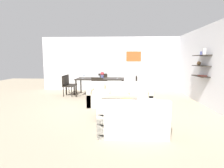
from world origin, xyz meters
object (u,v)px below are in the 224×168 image
at_px(wine_glass_head, 101,75).
at_px(loveseat_white, 132,119).
at_px(dining_chair_right_near, 134,85).
at_px(decorative_bowl, 126,100).
at_px(wine_glass_right_near, 117,76).
at_px(wine_glass_left_near, 83,76).
at_px(centerpiece_vase, 102,75).
at_px(sofa_beige, 119,97).
at_px(wine_glass_foot, 99,77).
at_px(wine_glass_left_far, 84,75).
at_px(dining_chair_left_near, 67,84).
at_px(dining_table, 100,80).
at_px(candle_jar, 130,101).
at_px(coffee_table, 123,109).
at_px(dining_chair_left_far, 70,83).
at_px(dining_chair_head, 103,81).
at_px(dining_chair_foot, 98,87).

bearing_deg(wine_glass_head, loveseat_white, -75.66).
bearing_deg(dining_chair_right_near, loveseat_white, -93.87).
bearing_deg(wine_glass_head, decorative_bowl, -72.28).
bearing_deg(wine_glass_right_near, loveseat_white, -83.89).
bearing_deg(wine_glass_left_near, centerpiece_vase, 10.52).
distance_m(sofa_beige, centerpiece_vase, 2.04).
height_order(loveseat_white, wine_glass_right_near, wine_glass_right_near).
xyz_separation_m(wine_glass_foot, wine_glass_left_far, (-0.75, 0.58, 0.01)).
height_order(dining_chair_left_near, wine_glass_head, wine_glass_head).
relative_size(dining_table, dining_chair_left_near, 2.35).
xyz_separation_m(candle_jar, wine_glass_head, (-1.17, 3.38, 0.45)).
height_order(loveseat_white, centerpiece_vase, centerpiece_vase).
xyz_separation_m(wine_glass_head, wine_glass_left_near, (-0.75, -0.58, -0.00)).
height_order(wine_glass_foot, wine_glass_left_near, wine_glass_left_near).
relative_size(coffee_table, decorative_bowl, 3.58).
relative_size(loveseat_white, dining_table, 0.68).
height_order(wine_glass_head, wine_glass_left_far, wine_glass_left_far).
bearing_deg(candle_jar, decorative_bowl, 170.90).
distance_m(dining_chair_left_near, wine_glass_head, 1.63).
bearing_deg(candle_jar, dining_chair_right_near, 84.29).
height_order(wine_glass_head, centerpiece_vase, centerpiece_vase).
bearing_deg(wine_glass_right_near, sofa_beige, -85.85).
bearing_deg(sofa_beige, wine_glass_foot, 123.52).
bearing_deg(candle_jar, wine_glass_left_far, 122.13).
bearing_deg(coffee_table, wine_glass_head, 105.93).
xyz_separation_m(dining_chair_left_far, wine_glass_left_far, (0.70, -0.10, 0.37)).
height_order(dining_chair_head, wine_glass_head, wine_glass_head).
height_order(dining_chair_right_near, wine_glass_head, wine_glass_head).
xyz_separation_m(candle_jar, dining_chair_head, (-1.17, 3.84, 0.09)).
bearing_deg(decorative_bowl, centerpiece_vase, 108.62).
bearing_deg(dining_chair_foot, candle_jar, -59.75).
bearing_deg(dining_chair_left_near, wine_glass_left_far, 27.07).
relative_size(dining_chair_head, centerpiece_vase, 3.06).
relative_size(dining_chair_left_near, wine_glass_right_near, 5.75).
xyz_separation_m(wine_glass_right_near, wine_glass_foot, (-0.75, -0.32, 0.00)).
xyz_separation_m(sofa_beige, dining_chair_left_far, (-2.30, 1.98, 0.21)).
distance_m(candle_jar, wine_glass_head, 3.60).
distance_m(coffee_table, wine_glass_foot, 2.78).
bearing_deg(wine_glass_right_near, dining_chair_foot, -133.29).
height_order(dining_table, wine_glass_right_near, wine_glass_right_near).
relative_size(dining_chair_left_far, wine_glass_left_near, 5.56).
height_order(decorative_bowl, wine_glass_left_far, wine_glass_left_far).
bearing_deg(dining_chair_head, wine_glass_foot, -90.00).
distance_m(sofa_beige, decorative_bowl, 1.18).
relative_size(dining_table, dining_chair_foot, 2.35).
bearing_deg(centerpiece_vase, wine_glass_foot, -99.96).
xyz_separation_m(loveseat_white, decorative_bowl, (-0.10, 1.24, 0.13)).
relative_size(wine_glass_right_near, wine_glass_left_far, 0.90).
xyz_separation_m(loveseat_white, dining_chair_head, (-1.18, 5.07, 0.21)).
xyz_separation_m(dining_chair_left_near, wine_glass_left_far, (0.70, 0.36, 0.37)).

